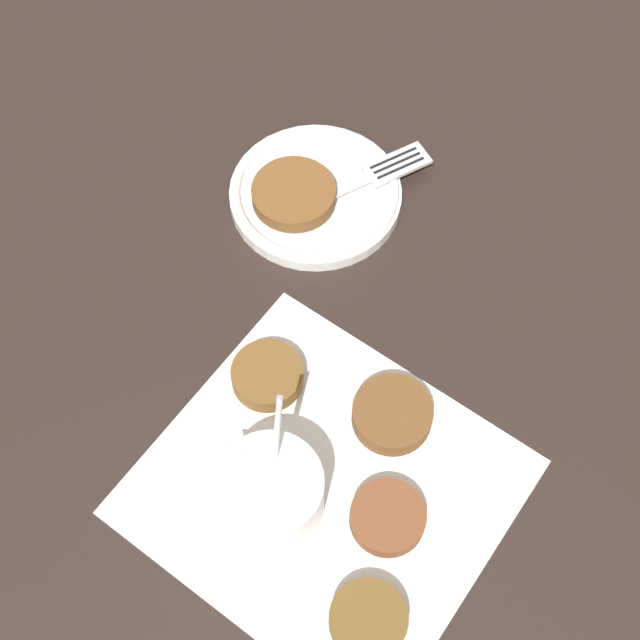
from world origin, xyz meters
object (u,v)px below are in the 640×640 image
(sauce_bowl, at_px, (270,494))
(fork, at_px, (367,178))
(fritter_on_plate, at_px, (294,194))
(serving_plate, at_px, (316,193))

(sauce_bowl, relative_size, fork, 0.65)
(fritter_on_plate, height_order, fork, fritter_on_plate)
(serving_plate, xyz_separation_m, fritter_on_plate, (0.01, 0.02, 0.02))
(sauce_bowl, xyz_separation_m, fritter_on_plate, (0.20, -0.23, -0.00))
(fritter_on_plate, bearing_deg, serving_plate, -102.70)
(sauce_bowl, height_order, fritter_on_plate, sauce_bowl)
(fritter_on_plate, bearing_deg, fork, -117.91)
(serving_plate, height_order, fritter_on_plate, fritter_on_plate)
(serving_plate, relative_size, fritter_on_plate, 2.09)
(sauce_bowl, xyz_separation_m, fork, (0.16, -0.29, -0.01))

